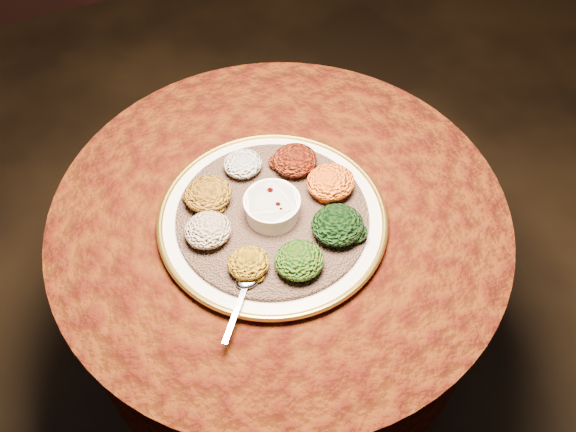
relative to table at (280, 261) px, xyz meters
name	(u,v)px	position (x,y,z in m)	size (l,w,h in m)	color
table	(280,261)	(0.00, 0.00, 0.00)	(0.96, 0.96, 0.73)	black
platter	(273,219)	(-0.02, -0.02, 0.19)	(0.59, 0.59, 0.02)	silver
injera	(272,216)	(-0.02, -0.02, 0.20)	(0.39, 0.39, 0.01)	brown
stew_bowl	(272,206)	(-0.02, -0.02, 0.24)	(0.11, 0.11, 0.05)	white
spoon	(246,286)	(-0.13, -0.15, 0.21)	(0.11, 0.12, 0.01)	silver
portion_ayib	(243,164)	(-0.03, 0.12, 0.23)	(0.08, 0.08, 0.04)	beige
portion_kitfo	(295,160)	(0.07, 0.08, 0.23)	(0.10, 0.09, 0.05)	black
portion_tikil	(330,182)	(0.11, 0.00, 0.23)	(0.10, 0.10, 0.05)	#C98610
portion_gomen	(337,225)	(0.08, -0.11, 0.23)	(0.10, 0.10, 0.05)	black
portion_mixveg	(299,260)	(-0.02, -0.15, 0.23)	(0.09, 0.09, 0.05)	#AF250B
portion_kik	(249,263)	(-0.11, -0.12, 0.23)	(0.08, 0.08, 0.04)	#A87E0E
portion_timatim	(208,230)	(-0.16, -0.02, 0.23)	(0.09, 0.09, 0.04)	maroon
portion_shiro	(208,194)	(-0.13, 0.07, 0.23)	(0.10, 0.09, 0.05)	#966712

